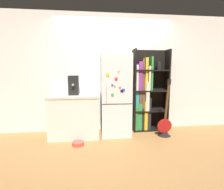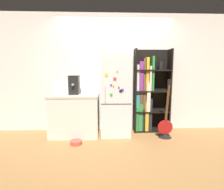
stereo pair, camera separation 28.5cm
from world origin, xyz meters
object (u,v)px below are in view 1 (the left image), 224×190
Objects in this scene: bookshelf at (146,94)px; guitar at (165,128)px; espresso_machine at (74,85)px; pet_bowl at (78,143)px; refrigerator at (115,95)px.

guitar is (0.29, -0.43, -0.66)m from bookshelf.
bookshelf reaches higher than espresso_machine.
guitar is 5.44× the size of pet_bowl.
espresso_machine is (-0.86, -0.01, 0.22)m from refrigerator.
refrigerator is at bearing -166.41° from bookshelf.
guitar is (1.87, -0.25, -0.89)m from espresso_machine.
refrigerator is 1.23m from pet_bowl.
espresso_machine is at bearing 172.34° from guitar.
refrigerator is at bearing 165.73° from guitar.
guitar is at bearing -14.27° from refrigerator.
guitar is at bearing -55.99° from bookshelf.
guitar is at bearing -7.66° from espresso_machine.
refrigerator reaches higher than pet_bowl.
bookshelf is 0.84m from guitar.
espresso_machine is 2.08m from guitar.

